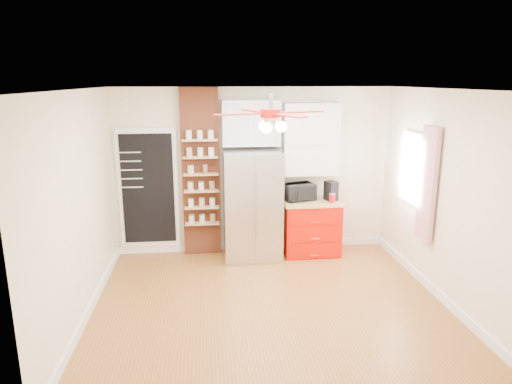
{
  "coord_description": "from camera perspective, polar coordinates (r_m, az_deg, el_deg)",
  "views": [
    {
      "loc": [
        -0.76,
        -5.31,
        2.81
      ],
      "look_at": [
        -0.07,
        0.9,
        1.26
      ],
      "focal_mm": 32.0,
      "sensor_mm": 36.0,
      "label": 1
    }
  ],
  "objects": [
    {
      "name": "wall_front",
      "position": [
        3.7,
        6.19,
        -9.47
      ],
      "size": [
        4.5,
        0.02,
        2.7
      ],
      "primitive_type": "cube",
      "color": "beige",
      "rests_on": "floor"
    },
    {
      "name": "coffee_maker",
      "position": [
        7.48,
        9.36,
        0.15
      ],
      "size": [
        0.22,
        0.25,
        0.31
      ],
      "primitive_type": "cube",
      "rotation": [
        0.0,
        0.0,
        0.38
      ],
      "color": "black",
      "rests_on": "red_cabinet"
    },
    {
      "name": "pantry_jar_oats",
      "position": [
        7.24,
        -8.16,
        2.79
      ],
      "size": [
        0.12,
        0.12,
        0.12
      ],
      "primitive_type": "cylinder",
      "rotation": [
        0.0,
        0.0,
        -0.24
      ],
      "color": "beige",
      "rests_on": "brick_pillar"
    },
    {
      "name": "window",
      "position": [
        7.01,
        19.09,
        2.77
      ],
      "size": [
        0.04,
        0.75,
        1.05
      ],
      "primitive_type": "cube",
      "color": "white",
      "rests_on": "wall_right"
    },
    {
      "name": "ceiling_fan",
      "position": [
        5.38,
        1.86,
        9.77
      ],
      "size": [
        1.4,
        1.4,
        0.44
      ],
      "color": "silver",
      "rests_on": "ceiling"
    },
    {
      "name": "chalkboard",
      "position": [
        7.53,
        -13.32,
        0.39
      ],
      "size": [
        0.95,
        0.05,
        1.95
      ],
      "color": "white",
      "rests_on": "wall_back"
    },
    {
      "name": "wall_back",
      "position": [
        7.49,
        -0.38,
        2.66
      ],
      "size": [
        4.5,
        0.02,
        2.7
      ],
      "primitive_type": "cube",
      "color": "beige",
      "rests_on": "floor"
    },
    {
      "name": "wall_right",
      "position": [
        6.28,
        22.57,
        -0.64
      ],
      "size": [
        0.02,
        4.0,
        2.7
      ],
      "primitive_type": "cube",
      "color": "beige",
      "rests_on": "floor"
    },
    {
      "name": "fridge",
      "position": [
        7.24,
        -0.46,
        -1.61
      ],
      "size": [
        0.9,
        0.7,
        1.75
      ],
      "primitive_type": "cube",
      "color": "silver",
      "rests_on": "floor"
    },
    {
      "name": "pantry_jar_beans",
      "position": [
        7.21,
        -6.37,
        2.81
      ],
      "size": [
        0.1,
        0.1,
        0.12
      ],
      "primitive_type": "cylinder",
      "rotation": [
        0.0,
        0.0,
        -0.34
      ],
      "color": "brown",
      "rests_on": "brick_pillar"
    },
    {
      "name": "wall_left",
      "position": [
        5.7,
        -21.24,
        -1.91
      ],
      "size": [
        0.02,
        4.0,
        2.7
      ],
      "primitive_type": "cube",
      "color": "beige",
      "rests_on": "floor"
    },
    {
      "name": "floor",
      "position": [
        6.05,
        1.68,
        -13.77
      ],
      "size": [
        4.5,
        4.5,
        0.0
      ],
      "primitive_type": "plane",
      "color": "#9A5A27",
      "rests_on": "ground"
    },
    {
      "name": "brick_pillar",
      "position": [
        7.37,
        -6.9,
        2.38
      ],
      "size": [
        0.6,
        0.16,
        2.7
      ],
      "primitive_type": "cube",
      "color": "brown",
      "rests_on": "floor"
    },
    {
      "name": "upper_glass_cabinet",
      "position": [
        7.2,
        -0.64,
        8.64
      ],
      "size": [
        0.9,
        0.35,
        0.7
      ],
      "primitive_type": "cube",
      "color": "white",
      "rests_on": "wall_back"
    },
    {
      "name": "canister_right",
      "position": [
        7.55,
        9.63,
        -0.34
      ],
      "size": [
        0.09,
        0.09,
        0.16
      ],
      "primitive_type": "cylinder",
      "rotation": [
        0.0,
        0.0,
        -0.02
      ],
      "color": "red",
      "rests_on": "red_cabinet"
    },
    {
      "name": "ceiling",
      "position": [
        5.36,
        1.88,
        12.71
      ],
      "size": [
        4.5,
        4.5,
        0.0
      ],
      "primitive_type": "plane",
      "color": "white",
      "rests_on": "wall_back"
    },
    {
      "name": "curtain",
      "position": [
        6.52,
        20.65,
        0.95
      ],
      "size": [
        0.06,
        0.4,
        1.55
      ],
      "primitive_type": "cube",
      "color": "#AC1728",
      "rests_on": "wall_right"
    },
    {
      "name": "canister_left",
      "position": [
        7.35,
        9.5,
        -0.81
      ],
      "size": [
        0.13,
        0.13,
        0.13
      ],
      "primitive_type": "cylinder",
      "rotation": [
        0.0,
        0.0,
        -0.36
      ],
      "color": "red",
      "rests_on": "red_cabinet"
    },
    {
      "name": "upper_shelf_unit",
      "position": [
        7.41,
        6.88,
        6.55
      ],
      "size": [
        0.9,
        0.3,
        1.15
      ],
      "primitive_type": "cube",
      "color": "white",
      "rests_on": "wall_back"
    },
    {
      "name": "red_cabinet",
      "position": [
        7.56,
        6.86,
        -4.37
      ],
      "size": [
        0.94,
        0.64,
        0.9
      ],
      "color": "#D00D00",
      "rests_on": "floor"
    },
    {
      "name": "toaster_oven",
      "position": [
        7.42,
        5.37,
        -0.01
      ],
      "size": [
        0.56,
        0.45,
        0.27
      ],
      "primitive_type": "imported",
      "rotation": [
        0.0,
        0.0,
        0.28
      ],
      "color": "black",
      "rests_on": "red_cabinet"
    }
  ]
}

